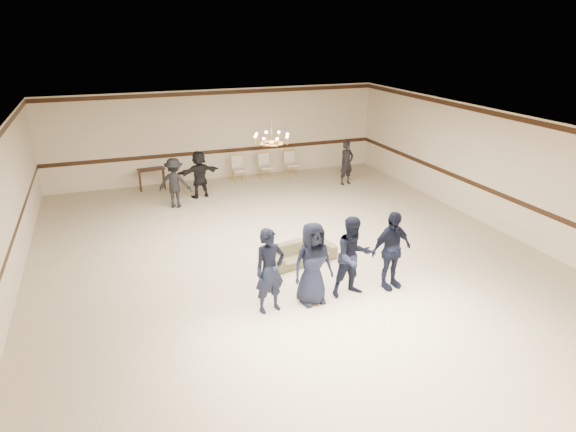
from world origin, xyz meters
name	(u,v)px	position (x,y,z in m)	size (l,w,h in m)	color
room	(286,192)	(0.00, 0.00, 1.60)	(12.01, 14.01, 3.21)	beige
chair_rail	(219,151)	(0.00, 6.99, 1.00)	(12.00, 0.02, 0.14)	black
crown_molding	(216,93)	(0.00, 6.99, 3.08)	(12.00, 0.02, 0.14)	black
chandelier	(271,130)	(0.00, 1.00, 2.88)	(0.94, 0.94, 0.89)	gold
boy_a	(270,271)	(-1.21, -2.40, 0.86)	(0.63, 0.41, 1.73)	black
boy_b	(313,264)	(-0.31, -2.40, 0.86)	(0.84, 0.55, 1.73)	black
boy_c	(353,257)	(0.59, -2.40, 0.86)	(0.84, 0.65, 1.73)	black
boy_d	(391,250)	(1.49, -2.40, 0.86)	(1.01, 0.42, 1.73)	black
settee	(302,253)	(0.18, -0.60, 0.24)	(1.66, 0.65, 0.49)	#70694B
adult_left	(175,183)	(-2.01, 4.37, 0.77)	(1.00, 0.57, 1.55)	black
adult_mid	(199,174)	(-1.11, 5.07, 0.77)	(1.43, 0.46, 1.55)	black
adult_right	(347,163)	(3.99, 4.67, 0.77)	(0.56, 0.37, 1.55)	black
banquet_chair_left	(239,169)	(0.51, 6.23, 0.47)	(0.45, 0.45, 0.94)	beige
banquet_chair_mid	(265,167)	(1.51, 6.23, 0.47)	(0.45, 0.45, 0.94)	beige
banquet_chair_right	(291,164)	(2.51, 6.23, 0.47)	(0.45, 0.45, 0.94)	beige
console_table	(152,179)	(-2.49, 6.43, 0.37)	(0.89, 0.37, 0.75)	black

